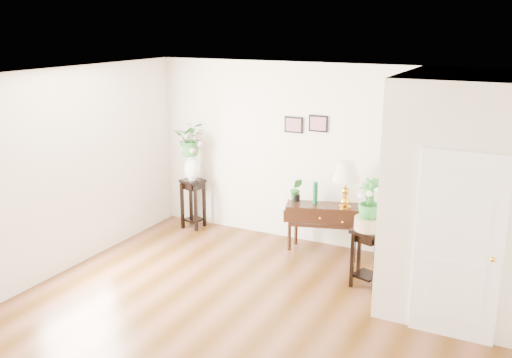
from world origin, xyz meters
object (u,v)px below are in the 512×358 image
Objects in this scene: plant_stand_a at (193,204)px; plant_stand_b at (367,257)px; table_lamp at (346,185)px; console_table at (324,229)px.

plant_stand_b is at bearing -14.33° from plant_stand_a.
plant_stand_a is (-2.66, 0.06, -0.69)m from table_lamp.
console_table is at bearing 138.92° from plant_stand_b.
table_lamp is at bearing -16.83° from console_table.
table_lamp is 2.75m from plant_stand_a.
console_table is at bearing -1.56° from plant_stand_a.
table_lamp is 1.19m from plant_stand_b.
table_lamp is (0.30, 0.00, 0.73)m from console_table.
table_lamp reaches higher than plant_stand_a.
plant_stand_b is at bearing -53.19° from table_lamp.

